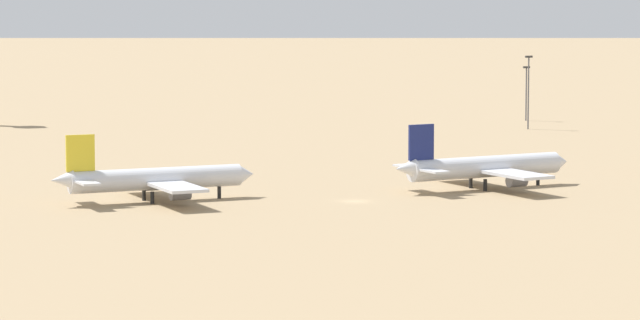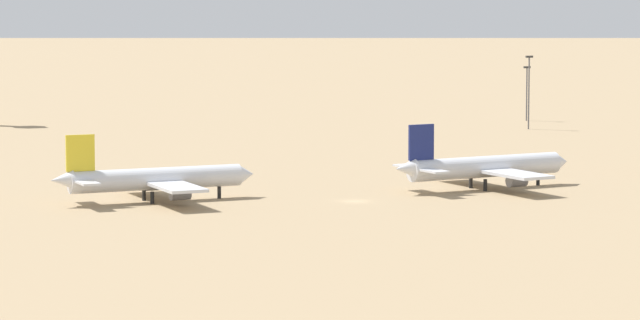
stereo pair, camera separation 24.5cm
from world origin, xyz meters
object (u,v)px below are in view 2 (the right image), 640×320
light_pole_west (529,87)px  light_pole_mid (527,89)px  parked_jet_yellow_2 (154,179)px  parked_jet_navy_3 (483,167)px

light_pole_west → light_pole_mid: (10.35, 21.98, -1.97)m
parked_jet_yellow_2 → light_pole_west: size_ratio=1.99×
parked_jet_navy_3 → light_pole_west: (60.07, 103.28, 6.17)m
light_pole_west → parked_jet_yellow_2: bearing=-139.6°
light_pole_mid → light_pole_west: bearing=-115.2°
parked_jet_yellow_2 → light_pole_mid: size_ratio=2.54×
parked_jet_yellow_2 → light_pole_mid: light_pole_mid is taller
light_pole_west → light_pole_mid: bearing=64.8°
parked_jet_yellow_2 → parked_jet_navy_3: (58.17, -2.80, 0.09)m
parked_jet_yellow_2 → light_pole_west: light_pole_west is taller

